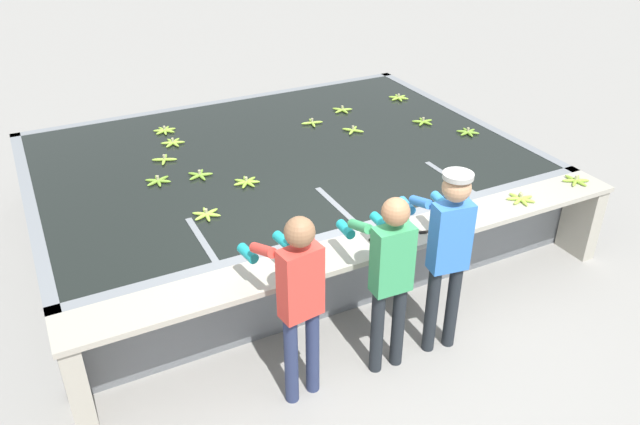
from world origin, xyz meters
name	(u,v)px	position (x,y,z in m)	size (l,w,h in m)	color
ground_plane	(385,334)	(0.00, 0.00, 0.00)	(80.00, 80.00, 0.00)	gray
wash_tank	(279,186)	(0.00, 2.38, 0.43)	(5.42, 3.88, 0.88)	gray
work_ledge	(375,263)	(0.00, 0.23, 0.65)	(5.42, 0.45, 0.88)	#A8A393
worker_0	(298,293)	(-0.99, -0.28, 1.00)	(0.47, 0.73, 1.66)	navy
worker_1	(389,270)	(-0.21, -0.31, 0.98)	(0.43, 0.72, 1.64)	#1E2328
worker_2	(447,245)	(0.34, -0.32, 1.05)	(0.47, 0.74, 1.72)	#1E2328
banana_bunch_floating_0	(164,159)	(-1.22, 2.72, 0.89)	(0.27, 0.27, 0.08)	#93BC3D
banana_bunch_floating_1	(173,143)	(-1.01, 3.14, 0.89)	(0.28, 0.28, 0.08)	#93BC3D
banana_bunch_floating_2	(468,132)	(2.28, 1.82, 0.89)	(0.28, 0.28, 0.08)	#75A333
banana_bunch_floating_3	(200,175)	(-0.99, 2.17, 0.89)	(0.28, 0.27, 0.08)	#75A333
banana_bunch_floating_4	(158,181)	(-1.42, 2.23, 0.89)	(0.27, 0.28, 0.08)	#75A333
banana_bunch_floating_5	(342,110)	(1.28, 3.19, 0.89)	(0.28, 0.27, 0.08)	#93BC3D
banana_bunch_floating_6	(246,182)	(-0.61, 1.79, 0.89)	(0.28, 0.28, 0.08)	#8CB738
banana_bunch_floating_7	(165,130)	(-1.00, 3.55, 0.89)	(0.28, 0.28, 0.08)	#93BC3D
banana_bunch_floating_8	(206,214)	(-1.19, 1.34, 0.89)	(0.27, 0.28, 0.08)	#9EC642
banana_bunch_floating_9	(353,130)	(1.06, 2.51, 0.89)	(0.23, 0.23, 0.08)	#93BC3D
banana_bunch_floating_10	(423,122)	(1.99, 2.35, 0.89)	(0.26, 0.28, 0.08)	#7FAD33
banana_bunch_floating_11	(312,123)	(0.72, 2.96, 0.89)	(0.28, 0.28, 0.08)	#93BC3D
banana_bunch_floating_12	(399,98)	(2.21, 3.25, 0.89)	(0.28, 0.28, 0.08)	#93BC3D
banana_bunch_ledge_0	(576,180)	(2.44, 0.27, 0.90)	(0.27, 0.28, 0.08)	#8CB738
banana_bunch_ledge_1	(521,199)	(1.66, 0.22, 0.90)	(0.28, 0.28, 0.08)	#9EC642
knife_0	(380,236)	(0.07, 0.28, 0.89)	(0.35, 0.09, 0.02)	silver
knife_1	(432,231)	(0.53, 0.13, 0.89)	(0.35, 0.12, 0.02)	silver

